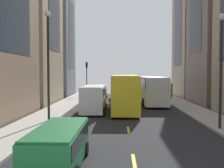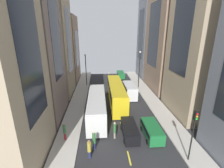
{
  "view_description": "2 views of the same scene",
  "coord_description": "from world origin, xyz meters",
  "px_view_note": "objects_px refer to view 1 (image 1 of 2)",
  "views": [
    {
      "loc": [
        0.67,
        25.59,
        3.81
      ],
      "look_at": [
        1.32,
        0.5,
        2.72
      ],
      "focal_mm": 40.11,
      "sensor_mm": 36.0,
      "label": 1
    },
    {
      "loc": [
        -2.86,
        -28.55,
        12.64
      ],
      "look_at": [
        -0.3,
        4.11,
        1.94
      ],
      "focal_mm": 26.02,
      "sensor_mm": 36.0,
      "label": 2
    }
  ],
  "objects_px": {
    "pedestrian_crossing_near": "(172,90)",
    "car_green_0": "(100,92)",
    "car_green_1": "(59,143)",
    "pedestrian_crossing_mid": "(148,90)",
    "streetcar_yellow": "(124,89)",
    "pedestrian_walking_far": "(131,91)",
    "city_bus_white": "(151,87)",
    "traffic_light_near_corner": "(87,72)",
    "car_black_2": "(118,92)",
    "pedestrian_waiting_curb": "(146,90)",
    "delivery_van_white": "(94,97)"
  },
  "relations": [
    {
      "from": "car_green_1",
      "to": "pedestrian_crossing_near",
      "type": "bearing_deg",
      "value": -110.7
    },
    {
      "from": "delivery_van_white",
      "to": "car_black_2",
      "type": "distance_m",
      "value": 13.04
    },
    {
      "from": "pedestrian_crossing_mid",
      "to": "traffic_light_near_corner",
      "type": "distance_m",
      "value": 10.52
    },
    {
      "from": "streetcar_yellow",
      "to": "car_black_2",
      "type": "distance_m",
      "value": 10.3
    },
    {
      "from": "car_black_2",
      "to": "pedestrian_crossing_mid",
      "type": "height_order",
      "value": "pedestrian_crossing_mid"
    },
    {
      "from": "pedestrian_crossing_near",
      "to": "pedestrian_waiting_curb",
      "type": "bearing_deg",
      "value": 35.4
    },
    {
      "from": "city_bus_white",
      "to": "pedestrian_waiting_curb",
      "type": "xyz_separation_m",
      "value": [
        -0.24,
        -7.47,
        -0.77
      ]
    },
    {
      "from": "delivery_van_white",
      "to": "pedestrian_crossing_near",
      "type": "xyz_separation_m",
      "value": [
        -10.25,
        -13.08,
        -0.17
      ]
    },
    {
      "from": "car_green_1",
      "to": "traffic_light_near_corner",
      "type": "xyz_separation_m",
      "value": [
        2.88,
        -31.49,
        3.02
      ]
    },
    {
      "from": "car_green_1",
      "to": "car_black_2",
      "type": "distance_m",
      "value": 27.05
    },
    {
      "from": "delivery_van_white",
      "to": "streetcar_yellow",
      "type": "bearing_deg",
      "value": -138.75
    },
    {
      "from": "pedestrian_walking_far",
      "to": "pedestrian_crossing_near",
      "type": "xyz_separation_m",
      "value": [
        -6.0,
        0.03,
        0.13
      ]
    },
    {
      "from": "pedestrian_crossing_near",
      "to": "pedestrian_crossing_mid",
      "type": "height_order",
      "value": "pedestrian_crossing_near"
    },
    {
      "from": "streetcar_yellow",
      "to": "pedestrian_crossing_near",
      "type": "xyz_separation_m",
      "value": [
        -7.27,
        -10.47,
        -0.78
      ]
    },
    {
      "from": "pedestrian_walking_far",
      "to": "car_black_2",
      "type": "bearing_deg",
      "value": 141.74
    },
    {
      "from": "traffic_light_near_corner",
      "to": "car_green_0",
      "type": "bearing_deg",
      "value": 120.78
    },
    {
      "from": "city_bus_white",
      "to": "pedestrian_walking_far",
      "type": "distance_m",
      "value": 6.11
    },
    {
      "from": "city_bus_white",
      "to": "car_green_0",
      "type": "distance_m",
      "value": 8.96
    },
    {
      "from": "pedestrian_crossing_near",
      "to": "traffic_light_near_corner",
      "type": "distance_m",
      "value": 14.09
    },
    {
      "from": "car_green_0",
      "to": "car_green_1",
      "type": "relative_size",
      "value": 0.93
    },
    {
      "from": "city_bus_white",
      "to": "car_green_0",
      "type": "relative_size",
      "value": 2.68
    },
    {
      "from": "car_green_1",
      "to": "pedestrian_waiting_curb",
      "type": "relative_size",
      "value": 1.99
    },
    {
      "from": "streetcar_yellow",
      "to": "car_black_2",
      "type": "relative_size",
      "value": 2.91
    },
    {
      "from": "car_green_0",
      "to": "streetcar_yellow",
      "type": "bearing_deg",
      "value": 107.75
    },
    {
      "from": "car_green_0",
      "to": "traffic_light_near_corner",
      "type": "xyz_separation_m",
      "value": [
        2.51,
        -4.21,
        3.03
      ]
    },
    {
      "from": "city_bus_white",
      "to": "car_green_0",
      "type": "bearing_deg",
      "value": -39.64
    },
    {
      "from": "car_green_0",
      "to": "pedestrian_crossing_near",
      "type": "distance_m",
      "value": 10.65
    },
    {
      "from": "city_bus_white",
      "to": "pedestrian_crossing_mid",
      "type": "bearing_deg",
      "value": -94.6
    },
    {
      "from": "car_green_0",
      "to": "pedestrian_crossing_mid",
      "type": "bearing_deg",
      "value": -158.18
    },
    {
      "from": "car_black_2",
      "to": "pedestrian_walking_far",
      "type": "xyz_separation_m",
      "value": [
        -1.92,
        -0.29,
        0.25
      ]
    },
    {
      "from": "pedestrian_waiting_curb",
      "to": "pedestrian_crossing_mid",
      "type": "bearing_deg",
      "value": 98.36
    },
    {
      "from": "streetcar_yellow",
      "to": "car_green_0",
      "type": "xyz_separation_m",
      "value": [
        3.37,
        -10.54,
        -1.16
      ]
    },
    {
      "from": "city_bus_white",
      "to": "traffic_light_near_corner",
      "type": "bearing_deg",
      "value": -46.57
    },
    {
      "from": "car_green_1",
      "to": "car_black_2",
      "type": "bearing_deg",
      "value": -95.01
    },
    {
      "from": "city_bus_white",
      "to": "traffic_light_near_corner",
      "type": "distance_m",
      "value": 13.77
    },
    {
      "from": "car_green_1",
      "to": "pedestrian_walking_far",
      "type": "relative_size",
      "value": 2.08
    },
    {
      "from": "city_bus_white",
      "to": "traffic_light_near_corner",
      "type": "relative_size",
      "value": 2.14
    },
    {
      "from": "car_green_1",
      "to": "pedestrian_crossing_mid",
      "type": "relative_size",
      "value": 2.13
    },
    {
      "from": "pedestrian_crossing_mid",
      "to": "traffic_light_near_corner",
      "type": "height_order",
      "value": "traffic_light_near_corner"
    },
    {
      "from": "city_bus_white",
      "to": "pedestrian_crossing_near",
      "type": "bearing_deg",
      "value": -124.05
    },
    {
      "from": "city_bus_white",
      "to": "pedestrian_crossing_near",
      "type": "distance_m",
      "value": 6.81
    },
    {
      "from": "delivery_van_white",
      "to": "car_green_1",
      "type": "distance_m",
      "value": 14.14
    },
    {
      "from": "streetcar_yellow",
      "to": "car_green_1",
      "type": "xyz_separation_m",
      "value": [
        3.01,
        16.74,
        -1.16
      ]
    },
    {
      "from": "traffic_light_near_corner",
      "to": "city_bus_white",
      "type": "bearing_deg",
      "value": 133.43
    },
    {
      "from": "delivery_van_white",
      "to": "car_green_0",
      "type": "height_order",
      "value": "delivery_van_white"
    },
    {
      "from": "car_green_0",
      "to": "pedestrian_crossing_mid",
      "type": "height_order",
      "value": "pedestrian_crossing_mid"
    },
    {
      "from": "pedestrian_crossing_near",
      "to": "car_green_0",
      "type": "bearing_deg",
      "value": 62.67
    },
    {
      "from": "streetcar_yellow",
      "to": "pedestrian_crossing_near",
      "type": "relative_size",
      "value": 5.86
    },
    {
      "from": "pedestrian_walking_far",
      "to": "pedestrian_crossing_mid",
      "type": "xyz_separation_m",
      "value": [
        -2.91,
        -3.07,
        -0.05
      ]
    },
    {
      "from": "pedestrian_waiting_curb",
      "to": "pedestrian_crossing_near",
      "type": "distance_m",
      "value": 4.01
    }
  ]
}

